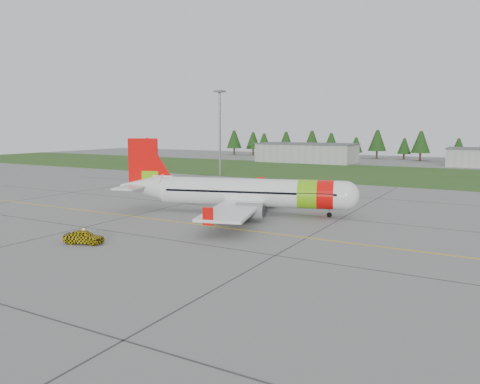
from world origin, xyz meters
The scene contains 9 objects.
ground centered at (0.00, 0.00, 0.00)m, with size 320.00×320.00×0.00m, color gray.
aircraft centered at (-2.66, 17.16, 2.95)m, with size 32.96×31.12×10.23m.
follow_me_car centered at (-8.97, -5.56, 2.06)m, with size 1.66×1.40×4.12m, color yellow.
service_van centered at (-44.55, 46.01, 2.38)m, with size 1.66×1.57×4.76m, color silver.
grass_strip centered at (0.00, 82.00, 0.01)m, with size 320.00×50.00×0.03m, color #30561E.
taxi_guideline centered at (0.00, 8.00, 0.01)m, with size 120.00×0.25×0.02m, color gold.
hangar_west centered at (-30.00, 110.00, 3.00)m, with size 32.00×14.00×6.00m, color #A8A8A3.
floodlight_mast centered at (-32.00, 58.00, 10.00)m, with size 0.50×0.50×20.00m, color slate.
treeline centered at (0.00, 138.00, 5.00)m, with size 160.00×8.00×10.00m, color #1C3F14, non-canonical shape.
Camera 1 is at (27.83, -38.33, 11.86)m, focal length 35.00 mm.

